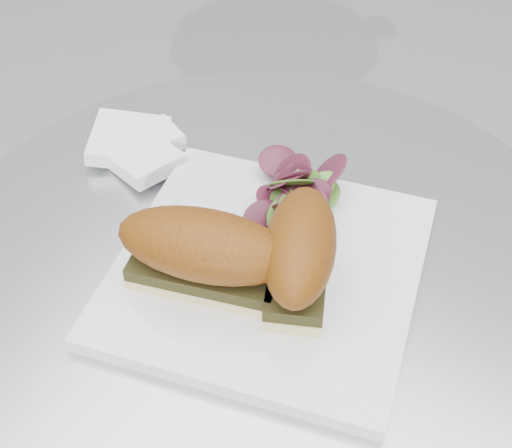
% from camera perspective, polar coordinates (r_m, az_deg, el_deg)
% --- Properties ---
extents(table, '(0.70, 0.70, 0.73)m').
position_cam_1_polar(table, '(0.92, 0.62, -13.18)').
color(table, '#AFB1B6').
rests_on(table, ground).
extents(plate, '(0.35, 0.35, 0.02)m').
position_cam_1_polar(plate, '(0.71, 0.97, -3.65)').
color(plate, white).
rests_on(plate, table).
extents(sandwich_left, '(0.18, 0.12, 0.08)m').
position_cam_1_polar(sandwich_left, '(0.66, -4.12, -2.22)').
color(sandwich_left, '#F3DD98').
rests_on(sandwich_left, plate).
extents(sandwich_right, '(0.12, 0.16, 0.08)m').
position_cam_1_polar(sandwich_right, '(0.66, 3.53, -2.22)').
color(sandwich_right, '#F3DD98').
rests_on(sandwich_right, plate).
extents(salad, '(0.12, 0.12, 0.05)m').
position_cam_1_polar(salad, '(0.75, 2.80, 2.90)').
color(salad, olive).
rests_on(salad, plate).
extents(napkin, '(0.14, 0.14, 0.02)m').
position_cam_1_polar(napkin, '(0.85, -9.40, 5.57)').
color(napkin, white).
rests_on(napkin, table).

